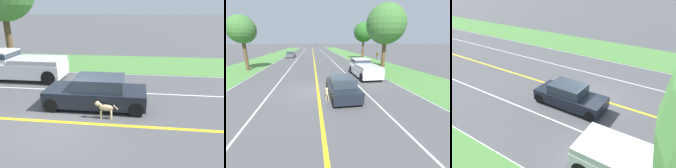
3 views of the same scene
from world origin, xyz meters
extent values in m
plane|color=#4C4C4F|center=(0.00, 0.00, 0.00)|extent=(400.00, 400.00, 0.00)
cube|color=yellow|center=(0.00, 0.00, 0.00)|extent=(0.18, 160.00, 0.01)
cube|color=white|center=(7.00, 0.00, 0.00)|extent=(0.14, 160.00, 0.01)
cube|color=white|center=(3.50, 0.00, 0.00)|extent=(0.10, 160.00, 0.01)
cube|color=#4C843D|center=(10.00, 0.00, 0.01)|extent=(6.00, 160.00, 0.03)
cube|color=black|center=(1.63, -1.05, 0.52)|extent=(1.77, 4.42, 0.68)
cube|color=#2D3842|center=(1.63, -1.23, 1.14)|extent=(1.53, 2.12, 0.56)
cylinder|color=black|center=(2.43, 0.74, 0.32)|extent=(0.22, 0.64, 0.64)
cylinder|color=black|center=(2.43, -2.85, 0.32)|extent=(0.22, 0.64, 0.64)
cylinder|color=black|center=(0.83, 0.74, 0.32)|extent=(0.22, 0.64, 0.64)
cylinder|color=black|center=(0.83, -2.85, 0.32)|extent=(0.22, 0.64, 0.64)
ellipsoid|color=#D1B784|center=(0.53, -1.67, 0.47)|extent=(0.20, 0.59, 0.25)
cylinder|color=#D1B784|center=(0.60, -1.46, 0.17)|extent=(0.06, 0.06, 0.34)
cylinder|color=#D1B784|center=(0.60, -1.87, 0.17)|extent=(0.06, 0.06, 0.34)
cylinder|color=#D1B784|center=(0.47, -1.46, 0.17)|extent=(0.06, 0.06, 0.34)
cylinder|color=#D1B784|center=(0.46, -1.87, 0.17)|extent=(0.06, 0.06, 0.34)
cylinder|color=#D1B784|center=(0.54, -1.42, 0.57)|extent=(0.13, 0.16, 0.16)
sphere|color=#D1B784|center=(0.54, -1.32, 0.62)|extent=(0.20, 0.20, 0.20)
ellipsoid|color=#331E14|center=(0.54, -1.18, 0.61)|extent=(0.09, 0.10, 0.08)
cone|color=tan|center=(0.60, -1.33, 0.70)|extent=(0.07, 0.07, 0.09)
cone|color=tan|center=(0.49, -1.32, 0.70)|extent=(0.07, 0.07, 0.09)
cylinder|color=#D1B784|center=(0.53, -2.05, 0.50)|extent=(0.05, 0.22, 0.22)
cube|color=silver|center=(5.12, 4.27, 0.68)|extent=(2.05, 5.26, 0.83)
cube|color=beige|center=(5.12, 3.16, 1.24)|extent=(2.01, 2.99, 0.29)
cylinder|color=black|center=(6.06, 6.29, 0.43)|extent=(0.22, 0.86, 0.86)
cylinder|color=black|center=(6.06, 2.24, 0.43)|extent=(0.22, 0.86, 0.86)
cylinder|color=black|center=(4.19, 2.24, 0.43)|extent=(0.22, 0.86, 0.86)
cylinder|color=brown|center=(8.54, 7.06, 2.07)|extent=(0.47, 0.47, 4.13)
camera|label=1|loc=(-7.30, -2.86, 4.17)|focal=35.00mm
camera|label=2|loc=(-0.30, -10.85, 3.73)|focal=24.00mm
camera|label=3|loc=(11.57, 5.04, 7.40)|focal=35.00mm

